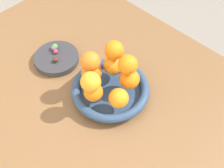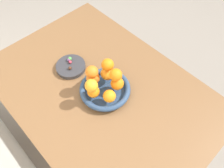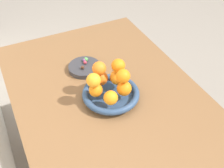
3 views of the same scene
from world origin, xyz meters
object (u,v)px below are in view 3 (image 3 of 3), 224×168
object	(u,v)px
orange_6	(99,68)
orange_7	(94,80)
orange_0	(111,98)
orange_5	(123,76)
dining_table	(108,108)
candy_ball_2	(85,62)
orange_3	(101,78)
candy_dish	(84,68)
orange_1	(124,88)
fruit_bowl	(110,95)
orange_2	(118,77)
orange_4	(96,90)
orange_8	(118,66)
candy_ball_0	(86,59)
candy_ball_1	(82,67)
candy_ball_3	(85,60)

from	to	relation	value
orange_6	orange_7	bearing A→B (deg)	137.35
orange_0	orange_5	bearing A→B (deg)	-65.26
orange_5	dining_table	bearing A→B (deg)	31.59
candy_ball_2	orange_3	bearing A→B (deg)	-179.84
candy_dish	orange_6	world-z (taller)	orange_6
dining_table	orange_3	distance (m)	0.16
orange_1	candy_ball_2	bearing A→B (deg)	12.19
fruit_bowl	orange_3	size ratio (longest dim) A/B	3.80
orange_2	orange_4	size ratio (longest dim) A/B	1.16
orange_0	orange_4	xyz separation A→B (m)	(0.06, 0.03, -0.00)
orange_2	candy_ball_2	bearing A→B (deg)	17.59
orange_6	candy_dish	bearing A→B (deg)	0.49
orange_0	orange_8	world-z (taller)	orange_8
orange_5	candy_ball_0	bearing A→B (deg)	9.34
orange_7	candy_ball_0	bearing A→B (deg)	-13.99
orange_6	orange_7	distance (m)	0.07
candy_ball_2	orange_2	bearing A→B (deg)	-162.41
dining_table	orange_5	xyz separation A→B (m)	(-0.06, -0.04, 0.22)
dining_table	fruit_bowl	distance (m)	0.11
orange_0	orange_3	world-z (taller)	orange_3
orange_8	candy_ball_1	xyz separation A→B (m)	(0.17, 0.09, -0.10)
fruit_bowl	orange_8	size ratio (longest dim) A/B	4.20
orange_1	candy_ball_2	world-z (taller)	orange_1
orange_6	candy_ball_2	distance (m)	0.21
orange_5	orange_1	bearing A→B (deg)	-166.43
fruit_bowl	candy_dish	distance (m)	0.23
fruit_bowl	candy_ball_1	size ratio (longest dim) A/B	14.57
dining_table	candy_ball_3	distance (m)	0.25
orange_3	dining_table	bearing A→B (deg)	-144.54
orange_1	orange_8	world-z (taller)	orange_8
orange_5	candy_ball_2	distance (m)	0.29
orange_4	orange_8	bearing A→B (deg)	-76.31
orange_3	candy_ball_1	distance (m)	0.16
orange_2	candy_ball_3	distance (m)	0.23
candy_ball_3	orange_0	bearing A→B (deg)	177.45
candy_dish	candy_ball_0	world-z (taller)	candy_ball_0
orange_7	orange_8	world-z (taller)	orange_8
orange_3	orange_6	distance (m)	0.06
fruit_bowl	orange_2	xyz separation A→B (m)	(0.03, -0.05, 0.05)
orange_6	candy_ball_1	size ratio (longest dim) A/B	3.50
candy_ball_0	orange_3	bearing A→B (deg)	176.99
orange_7	orange_0	bearing A→B (deg)	-146.37
orange_0	orange_4	world-z (taller)	orange_0
fruit_bowl	orange_4	world-z (taller)	orange_4
dining_table	candy_ball_3	xyz separation A→B (m)	(0.22, 0.02, 0.12)
orange_3	candy_ball_2	distance (m)	0.18
orange_3	orange_4	world-z (taller)	orange_3
candy_ball_1	candy_ball_0	bearing A→B (deg)	-36.85
fruit_bowl	orange_3	bearing A→B (deg)	13.71
candy_dish	orange_8	size ratio (longest dim) A/B	2.65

